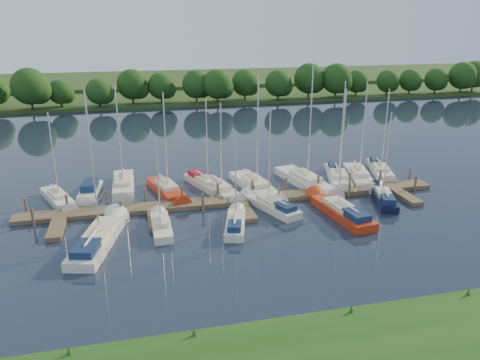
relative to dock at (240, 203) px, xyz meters
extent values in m
plane|color=#182030|center=(0.00, -7.31, -0.20)|extent=(260.00, 260.00, 0.00)
cube|color=brown|center=(0.00, 0.69, 0.00)|extent=(40.00, 2.00, 0.40)
cube|color=brown|center=(-16.00, -2.31, 0.00)|extent=(1.20, 4.00, 0.40)
cube|color=brown|center=(-8.00, -2.31, 0.00)|extent=(1.20, 4.00, 0.40)
cube|color=brown|center=(0.00, -2.31, 0.00)|extent=(1.20, 4.00, 0.40)
cube|color=brown|center=(8.00, -2.31, 0.00)|extent=(1.20, 4.00, 0.40)
cube|color=brown|center=(16.00, -2.31, 0.00)|extent=(1.20, 4.00, 0.40)
cylinder|color=#473D33|center=(-19.00, 1.99, 0.40)|extent=(0.24, 0.24, 2.00)
cylinder|color=#473D33|center=(-15.55, 1.99, 0.40)|extent=(0.24, 0.24, 2.00)
cylinder|color=#473D33|center=(-12.09, 1.99, 0.40)|extent=(0.24, 0.24, 2.00)
cylinder|color=#473D33|center=(-8.64, 1.99, 0.40)|extent=(0.24, 0.24, 2.00)
cylinder|color=#473D33|center=(-5.18, 1.99, 0.40)|extent=(0.24, 0.24, 2.00)
cylinder|color=#473D33|center=(-1.73, 1.99, 0.40)|extent=(0.24, 0.24, 2.00)
cylinder|color=#473D33|center=(1.73, 1.99, 0.40)|extent=(0.24, 0.24, 2.00)
cylinder|color=#473D33|center=(5.18, 1.99, 0.40)|extent=(0.24, 0.24, 2.00)
cylinder|color=#473D33|center=(8.64, 1.99, 0.40)|extent=(0.24, 0.24, 2.00)
cylinder|color=#473D33|center=(12.09, 1.99, 0.40)|extent=(0.24, 0.24, 2.00)
cylinder|color=#473D33|center=(15.55, 1.99, 0.40)|extent=(0.24, 0.24, 2.00)
cylinder|color=#473D33|center=(19.00, 1.99, 0.40)|extent=(0.24, 0.24, 2.00)
cylinder|color=#473D33|center=(-18.00, -0.61, 0.40)|extent=(0.24, 0.24, 2.00)
cylinder|color=#473D33|center=(-10.80, -0.61, 0.40)|extent=(0.24, 0.24, 2.00)
cylinder|color=#473D33|center=(-3.60, -0.61, 0.40)|extent=(0.24, 0.24, 2.00)
cylinder|color=#473D33|center=(3.60, -0.61, 0.40)|extent=(0.24, 0.24, 2.00)
cylinder|color=#473D33|center=(10.80, -0.61, 0.40)|extent=(0.24, 0.24, 2.00)
cylinder|color=#473D33|center=(18.00, -0.61, 0.40)|extent=(0.24, 0.24, 2.00)
cube|color=#264319|center=(0.00, 67.69, 0.10)|extent=(180.00, 30.00, 0.60)
cube|color=#354D21|center=(0.00, 92.69, 0.50)|extent=(220.00, 40.00, 1.40)
cylinder|color=#38281C|center=(-27.92, 53.92, 1.14)|extent=(0.36, 0.36, 2.69)
sphere|color=#153A0F|center=(-27.92, 53.92, 4.43)|extent=(6.27, 6.27, 6.27)
sphere|color=#153A0F|center=(-26.58, 54.12, 3.53)|extent=(4.48, 4.48, 4.48)
cylinder|color=#38281C|center=(-21.90, 54.56, 0.83)|extent=(0.36, 0.36, 2.06)
sphere|color=#153A0F|center=(-21.90, 54.56, 3.34)|extent=(4.80, 4.80, 4.80)
sphere|color=#153A0F|center=(-20.87, 54.76, 2.66)|extent=(3.43, 3.43, 3.43)
cylinder|color=#38281C|center=(-14.44, 55.18, 1.10)|extent=(0.36, 0.36, 2.61)
sphere|color=#153A0F|center=(-14.44, 55.18, 4.29)|extent=(6.08, 6.08, 6.08)
sphere|color=#153A0F|center=(-13.14, 55.38, 3.42)|extent=(4.34, 4.34, 4.34)
cylinder|color=#38281C|center=(-9.97, 56.64, 0.87)|extent=(0.36, 0.36, 2.14)
sphere|color=#153A0F|center=(-9.97, 56.64, 3.49)|extent=(4.99, 4.99, 4.99)
sphere|color=#153A0F|center=(-8.90, 56.84, 2.77)|extent=(3.57, 3.57, 3.57)
cylinder|color=#38281C|center=(-2.47, 52.76, 1.09)|extent=(0.36, 0.36, 2.58)
sphere|color=#153A0F|center=(-2.47, 52.76, 4.24)|extent=(6.02, 6.02, 6.02)
sphere|color=#153A0F|center=(-1.18, 52.96, 3.38)|extent=(4.30, 4.30, 4.30)
cylinder|color=#38281C|center=(2.14, 53.28, 1.12)|extent=(0.36, 0.36, 2.63)
sphere|color=#153A0F|center=(2.14, 53.28, 4.34)|extent=(6.15, 6.15, 6.15)
sphere|color=#153A0F|center=(3.46, 53.48, 3.46)|extent=(4.39, 4.39, 4.39)
cylinder|color=#38281C|center=(10.00, 55.21, 1.03)|extent=(0.36, 0.36, 2.46)
sphere|color=#153A0F|center=(10.00, 55.21, 4.04)|extent=(5.75, 5.75, 5.75)
sphere|color=#153A0F|center=(11.23, 55.41, 3.22)|extent=(4.11, 4.11, 4.11)
cylinder|color=#38281C|center=(16.11, 54.01, 1.20)|extent=(0.36, 0.36, 2.79)
sphere|color=#153A0F|center=(16.11, 54.01, 4.61)|extent=(6.51, 6.51, 6.51)
sphere|color=#153A0F|center=(17.50, 54.21, 3.68)|extent=(4.65, 4.65, 4.65)
cylinder|color=#38281C|center=(21.48, 54.71, 0.79)|extent=(0.36, 0.36, 1.99)
sphere|color=#153A0F|center=(21.48, 54.71, 3.23)|extent=(4.64, 4.64, 4.64)
sphere|color=#153A0F|center=(22.47, 54.91, 2.56)|extent=(3.32, 3.32, 3.32)
cylinder|color=#38281C|center=(26.35, 55.10, 0.85)|extent=(0.36, 0.36, 2.11)
sphere|color=#153A0F|center=(26.35, 55.10, 3.43)|extent=(4.91, 4.91, 4.91)
sphere|color=#153A0F|center=(27.40, 55.30, 2.72)|extent=(3.51, 3.51, 3.51)
cylinder|color=#38281C|center=(34.24, 54.38, 0.93)|extent=(0.36, 0.36, 2.26)
sphere|color=#153A0F|center=(34.24, 54.38, 3.69)|extent=(5.28, 5.28, 5.28)
sphere|color=#153A0F|center=(35.37, 54.58, 2.94)|extent=(3.77, 3.77, 3.77)
cylinder|color=#38281C|center=(38.83, 54.37, 1.14)|extent=(0.36, 0.36, 2.69)
sphere|color=#153A0F|center=(38.83, 54.37, 4.43)|extent=(6.28, 6.28, 6.28)
sphere|color=#153A0F|center=(40.18, 54.57, 3.54)|extent=(4.48, 4.48, 4.48)
cylinder|color=#38281C|center=(45.73, 56.03, 1.05)|extent=(0.36, 0.36, 2.51)
sphere|color=#153A0F|center=(45.73, 56.03, 4.12)|extent=(5.85, 5.85, 5.85)
sphere|color=#153A0F|center=(46.98, 56.23, 3.28)|extent=(4.18, 4.18, 4.18)
cylinder|color=#38281C|center=(50.94, 56.02, 1.04)|extent=(0.36, 0.36, 2.47)
sphere|color=#153A0F|center=(50.94, 56.02, 4.06)|extent=(5.77, 5.77, 5.77)
sphere|color=#153A0F|center=(52.18, 56.22, 3.23)|extent=(4.12, 4.12, 4.12)
cylinder|color=#38281C|center=(58.53, 53.30, 1.21)|extent=(0.36, 0.36, 2.82)
sphere|color=#153A0F|center=(58.53, 53.30, 4.65)|extent=(6.57, 6.57, 6.57)
sphere|color=#153A0F|center=(59.94, 53.50, 3.71)|extent=(4.69, 4.69, 4.69)
cylinder|color=#38281C|center=(64.02, 53.24, 1.16)|extent=(0.36, 0.36, 2.72)
sphere|color=#153A0F|center=(64.02, 53.24, 4.48)|extent=(6.34, 6.34, 6.34)
sphere|color=#153A0F|center=(65.38, 53.44, 3.58)|extent=(4.53, 4.53, 4.53)
cube|color=silver|center=(-16.79, 4.99, -0.05)|extent=(3.86, 6.12, 0.99)
cone|color=silver|center=(-15.63, 2.26, -0.05)|extent=(1.58, 2.24, 0.83)
cube|color=beige|center=(-16.68, 4.72, 0.56)|extent=(2.20, 2.95, 0.45)
cylinder|color=silver|center=(-16.56, 4.45, 4.44)|extent=(0.12, 0.12, 8.02)
cylinder|color=silver|center=(-17.03, 5.54, 0.92)|extent=(1.14, 2.50, 0.10)
cylinder|color=silver|center=(-17.03, 5.54, 0.92)|extent=(1.12, 2.26, 0.20)
cube|color=silver|center=(-13.83, 6.16, -0.05)|extent=(2.27, 5.15, 0.94)
cone|color=silver|center=(-14.15, 3.69, -0.05)|extent=(1.01, 1.59, 0.82)
cube|color=#15284B|center=(-13.83, 6.16, 0.69)|extent=(1.66, 2.89, 0.84)
cube|color=silver|center=(-10.62, 7.66, -0.05)|extent=(2.15, 7.40, 1.06)
cone|color=silver|center=(-10.66, 3.98, -0.05)|extent=(1.06, 2.59, 1.03)
cube|color=beige|center=(-10.62, 7.29, 0.62)|extent=(1.59, 3.34, 0.48)
cylinder|color=silver|center=(-10.62, 6.93, 5.45)|extent=(0.12, 0.12, 9.95)
cylinder|color=silver|center=(-10.61, 8.40, 1.01)|extent=(0.14, 3.32, 0.10)
cylinder|color=silver|center=(-10.61, 8.40, 1.01)|extent=(0.23, 2.95, 0.20)
cube|color=#B82D11|center=(-6.49, 4.87, -0.05)|extent=(3.59, 7.19, 1.15)
cone|color=#B82D11|center=(-5.63, 1.52, -0.05)|extent=(1.54, 2.59, 0.97)
cube|color=beige|center=(-6.40, 4.54, 0.69)|extent=(2.18, 3.38, 0.52)
cylinder|color=silver|center=(-6.32, 4.20, 5.20)|extent=(0.12, 0.12, 9.34)
cylinder|color=silver|center=(-6.66, 5.54, 1.10)|extent=(0.87, 3.04, 0.10)
cylinder|color=silver|center=(-6.66, 5.54, 1.10)|extent=(0.88, 2.73, 0.20)
cube|color=silver|center=(-2.38, 5.77, -0.05)|extent=(3.76, 6.50, 1.02)
cone|color=silver|center=(-1.33, 2.81, -0.05)|extent=(1.56, 2.36, 0.88)
cube|color=beige|center=(-2.27, 5.47, 0.59)|extent=(2.19, 3.10, 0.47)
cube|color=maroon|center=(-2.96, 7.42, 0.68)|extent=(1.79, 2.19, 0.51)
cylinder|color=silver|center=(-2.17, 5.18, 4.69)|extent=(0.12, 0.12, 8.47)
cylinder|color=silver|center=(-2.59, 6.36, 0.96)|extent=(1.04, 2.70, 0.10)
cylinder|color=silver|center=(-2.59, 6.36, 0.96)|extent=(1.03, 2.43, 0.20)
cube|color=silver|center=(-1.22, 3.99, -0.05)|extent=(3.19, 6.48, 1.01)
cone|color=silver|center=(-0.48, 0.96, -0.05)|extent=(1.37, 2.33, 0.87)
cube|color=beige|center=(-1.15, 3.69, 0.58)|extent=(1.94, 3.04, 0.46)
cylinder|color=silver|center=(-1.08, 3.39, 4.66)|extent=(0.12, 0.12, 8.43)
cylinder|color=silver|center=(-1.37, 4.60, 0.94)|extent=(0.77, 2.75, 0.10)
cylinder|color=silver|center=(-1.37, 4.60, 0.94)|extent=(0.79, 2.47, 0.20)
cube|color=silver|center=(2.39, 3.96, -0.05)|extent=(3.56, 8.39, 1.19)
cone|color=silver|center=(3.05, -0.05, -0.05)|extent=(1.58, 2.99, 1.14)
cube|color=beige|center=(2.46, 3.56, 0.72)|extent=(2.27, 3.88, 0.54)
cylinder|color=silver|center=(2.52, 3.16, 6.04)|extent=(0.12, 0.12, 10.97)
cylinder|color=silver|center=(2.26, 4.77, 1.15)|extent=(0.69, 3.62, 0.10)
cylinder|color=silver|center=(2.26, 4.77, 1.15)|extent=(0.72, 3.24, 0.20)
cube|color=silver|center=(7.89, 4.25, -0.05)|extent=(3.90, 8.81, 1.23)
cone|color=silver|center=(8.67, 0.06, -0.05)|extent=(1.72, 3.15, 1.19)
cube|color=beige|center=(7.97, 3.83, 0.75)|extent=(2.46, 4.09, 0.56)
cylinder|color=silver|center=(8.05, 3.41, 6.33)|extent=(0.12, 0.12, 11.49)
cylinder|color=silver|center=(7.74, 5.09, 1.20)|extent=(0.80, 3.79, 0.10)
cylinder|color=silver|center=(7.74, 5.09, 1.20)|extent=(0.82, 3.39, 0.20)
cube|color=silver|center=(12.11, 4.85, -0.05)|extent=(4.14, 7.69, 0.95)
cone|color=silver|center=(11.03, 1.31, -0.05)|extent=(1.75, 2.78, 1.04)
cube|color=beige|center=(12.00, 4.50, 0.53)|extent=(2.46, 3.64, 0.43)
cube|color=#15284B|center=(12.72, 6.84, 0.62)|extent=(2.04, 2.55, 0.47)
cylinder|color=silver|center=(11.90, 4.15, 5.41)|extent=(0.12, 0.12, 10.00)
cylinder|color=silver|center=(12.33, 5.56, 0.88)|extent=(1.07, 3.22, 0.10)
cylinder|color=silver|center=(12.33, 5.56, 0.88)|extent=(1.05, 2.89, 0.20)
cube|color=silver|center=(14.28, 4.40, -0.05)|extent=(3.74, 7.46, 1.19)
cone|color=silver|center=(13.38, 0.92, -0.05)|extent=(1.60, 2.69, 1.01)
cube|color=beige|center=(14.19, 4.05, 0.72)|extent=(2.27, 3.51, 0.54)
cylinder|color=silver|center=(14.10, 3.70, 5.41)|extent=(0.12, 0.12, 9.71)
cylinder|color=silver|center=(14.46, 5.10, 1.16)|extent=(0.90, 3.16, 0.10)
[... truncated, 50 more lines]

